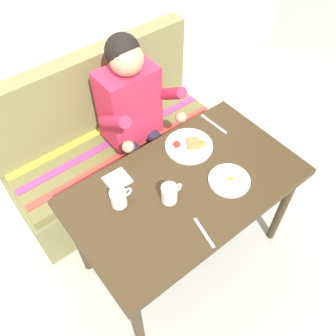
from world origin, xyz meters
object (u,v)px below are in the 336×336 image
(coffee_mug_second, at_px, (119,197))
(knife, at_px, (214,124))
(couch, at_px, (113,150))
(plate_eggs, at_px, (229,180))
(coffee_mug, at_px, (170,193))
(fork, at_px, (204,233))
(table, at_px, (186,194))
(napkin, at_px, (117,180))
(plate_breakfast, at_px, (189,146))
(person, at_px, (136,113))

(coffee_mug_second, relative_size, knife, 0.59)
(couch, height_order, plate_eggs, couch)
(coffee_mug, bearing_deg, fork, -88.28)
(plate_eggs, height_order, knife, plate_eggs)
(table, relative_size, fork, 7.06)
(table, xyz_separation_m, couch, (0.00, 0.76, -0.32))
(couch, xyz_separation_m, plate_eggs, (0.19, -0.88, 0.41))
(coffee_mug, distance_m, napkin, 0.30)
(coffee_mug, distance_m, knife, 0.59)
(plate_eggs, bearing_deg, couch, 101.83)
(plate_eggs, bearing_deg, napkin, 140.73)
(couch, relative_size, fork, 8.47)
(plate_breakfast, xyz_separation_m, coffee_mug, (-0.30, -0.20, 0.04))
(table, xyz_separation_m, napkin, (-0.26, 0.24, 0.09))
(coffee_mug_second, xyz_separation_m, napkin, (0.07, 0.13, -0.05))
(person, xyz_separation_m, plate_eggs, (0.08, -0.71, -0.00))
(table, bearing_deg, plate_eggs, -32.78)
(coffee_mug, bearing_deg, couch, 81.09)
(person, bearing_deg, coffee_mug_second, -132.52)
(table, xyz_separation_m, coffee_mug_second, (-0.33, 0.12, 0.13))
(plate_eggs, height_order, coffee_mug, coffee_mug)
(couch, distance_m, fork, 1.11)
(plate_breakfast, bearing_deg, knife, 11.92)
(person, distance_m, coffee_mug, 0.65)
(plate_breakfast, distance_m, knife, 0.23)
(plate_eggs, relative_size, knife, 1.07)
(coffee_mug, xyz_separation_m, knife, (0.53, 0.25, -0.05))
(couch, xyz_separation_m, person, (0.11, -0.17, 0.41))
(plate_eggs, distance_m, napkin, 0.57)
(person, height_order, napkin, person)
(coffee_mug, relative_size, fork, 0.69)
(plate_breakfast, relative_size, napkin, 2.16)
(plate_breakfast, distance_m, napkin, 0.44)
(person, height_order, plate_eggs, person)
(plate_breakfast, relative_size, coffee_mug, 2.23)
(person, height_order, coffee_mug_second, person)
(coffee_mug_second, bearing_deg, plate_breakfast, 8.03)
(plate_eggs, distance_m, coffee_mug, 0.33)
(knife, bearing_deg, coffee_mug, -157.19)
(couch, distance_m, coffee_mug_second, 0.85)
(coffee_mug, xyz_separation_m, coffee_mug_second, (-0.20, 0.13, -0.00))
(coffee_mug, relative_size, coffee_mug_second, 1.00)
(table, height_order, fork, fork)
(knife, bearing_deg, plate_eggs, -124.88)
(couch, relative_size, plate_breakfast, 5.47)
(plate_breakfast, xyz_separation_m, fork, (-0.29, -0.45, -0.01))
(person, bearing_deg, plate_eggs, -83.72)
(coffee_mug_second, relative_size, napkin, 0.97)
(person, bearing_deg, couch, 121.46)
(plate_breakfast, bearing_deg, coffee_mug_second, -171.97)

